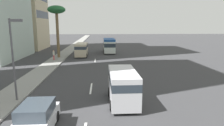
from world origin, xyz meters
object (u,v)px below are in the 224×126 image
van_lead (123,85)px  car_third (36,119)px  pedestrian_near_lamp (54,55)px  palm_tree (57,13)px  van_second (82,49)px  street_lamp (14,50)px  minibus_fourth (109,45)px

van_lead → car_third: size_ratio=1.19×
pedestrian_near_lamp → palm_tree: 7.49m
van_lead → van_second: van_second is taller
street_lamp → van_lead: bearing=-94.2°
van_lead → street_lamp: (0.59, 8.05, 2.59)m
palm_tree → van_second: bearing=-67.2°
minibus_fourth → street_lamp: 28.60m
van_lead → palm_tree: palm_tree is taller
car_third → street_lamp: size_ratio=0.66×
van_second → minibus_fourth: 7.25m
minibus_fourth → street_lamp: bearing=163.1°
van_second → street_lamp: bearing=-7.1°
van_lead → van_second: 23.71m
street_lamp → pedestrian_near_lamp: bearing=4.4°
pedestrian_near_lamp → palm_tree: palm_tree is taller
car_third → pedestrian_near_lamp: bearing=-169.4°
van_lead → minibus_fourth: minibus_fourth is taller
van_lead → pedestrian_near_lamp: size_ratio=2.98×
car_third → minibus_fourth: 32.32m
car_third → minibus_fourth: (31.84, -5.45, 0.91)m
van_lead → van_second: bearing=12.8°
van_lead → minibus_fourth: 27.87m
minibus_fourth → van_lead: bearing=179.5°
van_second → street_lamp: 22.85m
street_lamp → minibus_fourth: bearing=-16.9°
van_lead → car_third: bearing=127.2°
car_third → van_lead: bearing=127.2°
car_third → pedestrian_near_lamp: 22.96m
van_second → palm_tree: palm_tree is taller
minibus_fourth → pedestrian_near_lamp: size_ratio=3.84×
pedestrian_near_lamp → street_lamp: bearing=8.4°
car_third → palm_tree: size_ratio=0.45×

